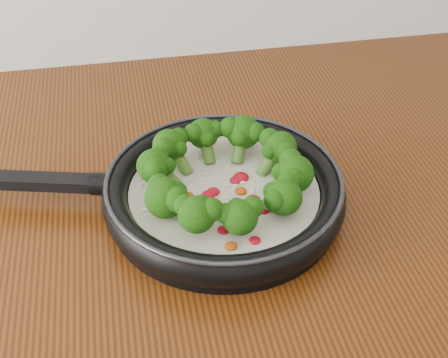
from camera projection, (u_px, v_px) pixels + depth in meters
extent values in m
cylinder|color=black|center=(224.00, 205.00, 0.79)|extent=(0.37, 0.37, 0.01)
torus|color=black|center=(224.00, 192.00, 0.77)|extent=(0.38, 0.38, 0.03)
torus|color=#2D2D33|center=(224.00, 179.00, 0.76)|extent=(0.37, 0.37, 0.01)
cube|color=black|center=(41.00, 182.00, 0.78)|extent=(0.18, 0.07, 0.02)
cylinder|color=black|center=(103.00, 184.00, 0.78)|extent=(0.04, 0.04, 0.03)
cylinder|color=beige|center=(224.00, 196.00, 0.78)|extent=(0.30, 0.30, 0.02)
ellipsoid|color=#AE0818|center=(219.00, 209.00, 0.74)|extent=(0.02, 0.02, 0.01)
ellipsoid|color=#AE0818|center=(252.00, 200.00, 0.75)|extent=(0.02, 0.02, 0.01)
ellipsoid|color=#BE410C|center=(231.00, 246.00, 0.69)|extent=(0.02, 0.02, 0.01)
ellipsoid|color=#AE0818|center=(251.00, 215.00, 0.73)|extent=(0.02, 0.02, 0.01)
ellipsoid|color=#AE0818|center=(213.00, 192.00, 0.77)|extent=(0.02, 0.02, 0.01)
ellipsoid|color=#BE410C|center=(188.00, 196.00, 0.76)|extent=(0.01, 0.01, 0.01)
ellipsoid|color=#AE0818|center=(223.00, 230.00, 0.71)|extent=(0.02, 0.02, 0.01)
ellipsoid|color=#AE0818|center=(241.00, 177.00, 0.79)|extent=(0.02, 0.02, 0.01)
ellipsoid|color=#BE410C|center=(279.00, 158.00, 0.82)|extent=(0.02, 0.02, 0.01)
ellipsoid|color=#AE0818|center=(253.00, 200.00, 0.75)|extent=(0.03, 0.03, 0.01)
ellipsoid|color=#AE0818|center=(194.00, 209.00, 0.74)|extent=(0.03, 0.03, 0.01)
ellipsoid|color=#BE410C|center=(241.00, 191.00, 0.77)|extent=(0.02, 0.02, 0.01)
ellipsoid|color=#AE0818|center=(208.00, 195.00, 0.76)|extent=(0.02, 0.02, 0.01)
ellipsoid|color=#AE0818|center=(263.00, 209.00, 0.74)|extent=(0.02, 0.02, 0.01)
ellipsoid|color=#BE410C|center=(251.00, 211.00, 0.74)|extent=(0.02, 0.02, 0.01)
ellipsoid|color=#AE0818|center=(236.00, 180.00, 0.78)|extent=(0.02, 0.02, 0.01)
ellipsoid|color=#AE0818|center=(255.00, 240.00, 0.70)|extent=(0.01, 0.01, 0.01)
ellipsoid|color=white|center=(309.00, 181.00, 0.79)|extent=(0.01, 0.00, 0.00)
ellipsoid|color=white|center=(206.00, 174.00, 0.79)|extent=(0.01, 0.01, 0.00)
ellipsoid|color=white|center=(216.00, 195.00, 0.76)|extent=(0.01, 0.01, 0.00)
ellipsoid|color=white|center=(213.00, 203.00, 0.75)|extent=(0.01, 0.01, 0.00)
ellipsoid|color=white|center=(217.00, 162.00, 0.82)|extent=(0.01, 0.01, 0.00)
ellipsoid|color=white|center=(166.00, 168.00, 0.81)|extent=(0.01, 0.01, 0.00)
ellipsoid|color=white|center=(253.00, 190.00, 0.77)|extent=(0.01, 0.01, 0.00)
ellipsoid|color=white|center=(297.00, 173.00, 0.80)|extent=(0.01, 0.00, 0.00)
ellipsoid|color=white|center=(198.00, 157.00, 0.83)|extent=(0.01, 0.01, 0.00)
ellipsoid|color=white|center=(212.00, 185.00, 0.78)|extent=(0.01, 0.01, 0.00)
ellipsoid|color=white|center=(145.00, 210.00, 0.74)|extent=(0.01, 0.01, 0.00)
ellipsoid|color=white|center=(235.00, 185.00, 0.78)|extent=(0.01, 0.00, 0.00)
ellipsoid|color=white|center=(144.00, 178.00, 0.79)|extent=(0.01, 0.01, 0.00)
ellipsoid|color=white|center=(214.00, 176.00, 0.79)|extent=(0.01, 0.01, 0.00)
ellipsoid|color=white|center=(224.00, 197.00, 0.76)|extent=(0.01, 0.01, 0.00)
ellipsoid|color=white|center=(201.00, 180.00, 0.79)|extent=(0.01, 0.01, 0.00)
ellipsoid|color=white|center=(241.00, 211.00, 0.74)|extent=(0.01, 0.01, 0.00)
ellipsoid|color=white|center=(227.00, 186.00, 0.78)|extent=(0.01, 0.00, 0.00)
ellipsoid|color=white|center=(243.00, 183.00, 0.78)|extent=(0.01, 0.00, 0.00)
ellipsoid|color=white|center=(141.00, 185.00, 0.78)|extent=(0.01, 0.01, 0.00)
ellipsoid|color=white|center=(185.00, 159.00, 0.82)|extent=(0.01, 0.01, 0.00)
ellipsoid|color=white|center=(228.00, 168.00, 0.81)|extent=(0.01, 0.01, 0.00)
ellipsoid|color=white|center=(191.00, 186.00, 0.78)|extent=(0.01, 0.01, 0.00)
ellipsoid|color=white|center=(282.00, 156.00, 0.83)|extent=(0.01, 0.01, 0.00)
ellipsoid|color=white|center=(227.00, 182.00, 0.78)|extent=(0.01, 0.01, 0.00)
cylinder|color=#51812A|center=(279.00, 184.00, 0.76)|extent=(0.04, 0.02, 0.04)
sphere|color=black|center=(295.00, 174.00, 0.75)|extent=(0.06, 0.06, 0.05)
sphere|color=black|center=(291.00, 160.00, 0.76)|extent=(0.04, 0.04, 0.03)
sphere|color=black|center=(293.00, 179.00, 0.73)|extent=(0.03, 0.03, 0.03)
sphere|color=black|center=(281.00, 172.00, 0.75)|extent=(0.03, 0.03, 0.02)
cylinder|color=#51812A|center=(268.00, 163.00, 0.79)|extent=(0.04, 0.03, 0.04)
sphere|color=black|center=(280.00, 148.00, 0.79)|extent=(0.05, 0.05, 0.04)
sphere|color=black|center=(270.00, 138.00, 0.79)|extent=(0.03, 0.03, 0.03)
sphere|color=black|center=(286.00, 151.00, 0.77)|extent=(0.03, 0.03, 0.03)
sphere|color=black|center=(270.00, 151.00, 0.78)|extent=(0.03, 0.03, 0.02)
cylinder|color=#51812A|center=(239.00, 150.00, 0.82)|extent=(0.03, 0.04, 0.04)
sphere|color=black|center=(243.00, 132.00, 0.82)|extent=(0.06, 0.06, 0.05)
sphere|color=black|center=(230.00, 128.00, 0.81)|extent=(0.04, 0.04, 0.03)
sphere|color=black|center=(255.00, 132.00, 0.81)|extent=(0.03, 0.03, 0.03)
sphere|color=black|center=(240.00, 138.00, 0.81)|extent=(0.03, 0.03, 0.02)
cylinder|color=#51812A|center=(208.00, 151.00, 0.82)|extent=(0.02, 0.04, 0.04)
sphere|color=black|center=(203.00, 133.00, 0.82)|extent=(0.05, 0.05, 0.04)
sphere|color=black|center=(193.00, 133.00, 0.81)|extent=(0.03, 0.03, 0.03)
sphere|color=black|center=(215.00, 129.00, 0.82)|extent=(0.03, 0.03, 0.02)
sphere|color=black|center=(207.00, 139.00, 0.80)|extent=(0.03, 0.03, 0.02)
cylinder|color=#51812A|center=(181.00, 161.00, 0.80)|extent=(0.04, 0.04, 0.04)
sphere|color=black|center=(169.00, 146.00, 0.79)|extent=(0.05, 0.05, 0.04)
sphere|color=black|center=(164.00, 148.00, 0.78)|extent=(0.03, 0.03, 0.03)
sphere|color=black|center=(179.00, 137.00, 0.80)|extent=(0.03, 0.03, 0.03)
sphere|color=black|center=(179.00, 149.00, 0.78)|extent=(0.03, 0.03, 0.02)
cylinder|color=#51812A|center=(169.00, 178.00, 0.77)|extent=(0.04, 0.03, 0.04)
sphere|color=black|center=(154.00, 166.00, 0.76)|extent=(0.05, 0.05, 0.04)
sphere|color=black|center=(155.00, 169.00, 0.74)|extent=(0.03, 0.03, 0.03)
sphere|color=black|center=(159.00, 155.00, 0.77)|extent=(0.03, 0.03, 0.03)
sphere|color=black|center=(167.00, 166.00, 0.76)|extent=(0.03, 0.03, 0.02)
cylinder|color=#51812A|center=(178.00, 203.00, 0.73)|extent=(0.04, 0.03, 0.03)
sphere|color=black|center=(165.00, 198.00, 0.72)|extent=(0.06, 0.06, 0.05)
sphere|color=black|center=(177.00, 200.00, 0.70)|extent=(0.04, 0.04, 0.03)
sphere|color=black|center=(160.00, 185.00, 0.73)|extent=(0.04, 0.04, 0.03)
sphere|color=black|center=(177.00, 192.00, 0.72)|extent=(0.03, 0.03, 0.02)
cylinder|color=#51812A|center=(203.00, 216.00, 0.71)|extent=(0.03, 0.04, 0.04)
sphere|color=black|center=(197.00, 215.00, 0.68)|extent=(0.05, 0.05, 0.04)
sphere|color=black|center=(212.00, 210.00, 0.68)|extent=(0.03, 0.03, 0.03)
sphere|color=black|center=(185.00, 205.00, 0.69)|extent=(0.03, 0.03, 0.03)
sphere|color=black|center=(202.00, 204.00, 0.70)|extent=(0.03, 0.03, 0.02)
cylinder|color=#51812A|center=(236.00, 218.00, 0.71)|extent=(0.02, 0.03, 0.03)
sphere|color=black|center=(240.00, 217.00, 0.69)|extent=(0.05, 0.05, 0.04)
sphere|color=black|center=(252.00, 207.00, 0.69)|extent=(0.03, 0.03, 0.03)
sphere|color=black|center=(226.00, 213.00, 0.68)|extent=(0.03, 0.03, 0.02)
sphere|color=black|center=(237.00, 206.00, 0.70)|extent=(0.03, 0.03, 0.02)
cylinder|color=#51812A|center=(271.00, 202.00, 0.73)|extent=(0.04, 0.04, 0.04)
sphere|color=black|center=(284.00, 197.00, 0.71)|extent=(0.05, 0.05, 0.04)
sphere|color=black|center=(288.00, 184.00, 0.72)|extent=(0.03, 0.03, 0.03)
sphere|color=black|center=(274.00, 200.00, 0.70)|extent=(0.03, 0.03, 0.03)
sphere|color=black|center=(272.00, 191.00, 0.72)|extent=(0.03, 0.03, 0.02)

